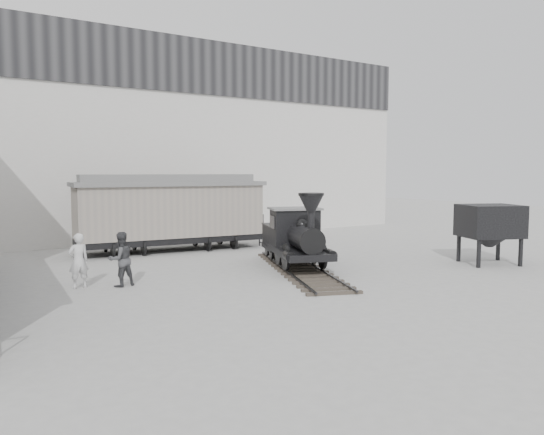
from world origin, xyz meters
TOP-DOWN VIEW (x-y plane):
  - ground at (0.00, 0.00)m, footprint 90.00×90.00m
  - north_wall at (0.00, 14.98)m, footprint 34.00×2.51m
  - locomotive at (1.51, 3.23)m, footprint 4.67×8.36m
  - boxcar at (-0.78, 10.21)m, footprint 9.06×3.72m
  - visitor_a at (-6.41, 4.21)m, footprint 0.68×0.48m
  - visitor_b at (-5.19, 3.73)m, footprint 0.98×0.83m
  - coal_hopper at (8.60, -0.28)m, footprint 2.74×2.53m

SIDE VIEW (x-z plane):
  - ground at x=0.00m, z-range 0.00..0.00m
  - visitor_a at x=-6.41m, z-range 0.00..1.78m
  - visitor_b at x=-5.19m, z-range 0.00..1.79m
  - locomotive at x=1.51m, z-range -0.38..2.54m
  - coal_hopper at x=8.60m, z-range 0.37..2.77m
  - boxcar at x=-0.78m, z-range 0.09..3.69m
  - north_wall at x=0.00m, z-range 0.05..11.05m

